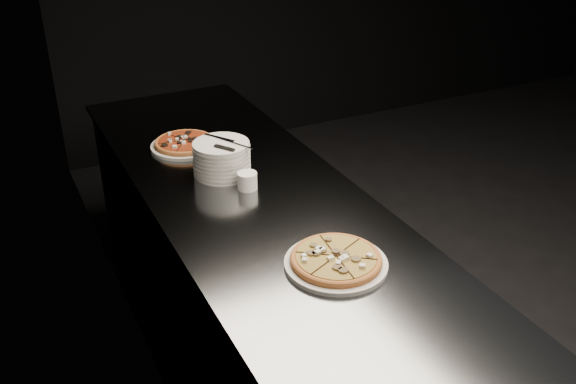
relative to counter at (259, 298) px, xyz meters
name	(u,v)px	position (x,y,z in m)	size (l,w,h in m)	color
wall_left	(141,83)	(-0.37, 0.00, 0.94)	(0.02, 5.00, 2.80)	black
counter	(259,298)	(0.00, 0.00, 0.00)	(0.74, 2.44, 0.92)	slate
pizza_mushroom	(336,260)	(0.03, -0.51, 0.48)	(0.37, 0.37, 0.04)	silver
pizza_tomato	(185,143)	(-0.09, 0.53, 0.48)	(0.29, 0.29, 0.03)	silver
plate_stack	(222,158)	(-0.04, 0.22, 0.52)	(0.22, 0.22, 0.13)	silver
cutlery	(225,143)	(-0.03, 0.21, 0.59)	(0.10, 0.22, 0.01)	silver
ramekin	(247,180)	(0.00, 0.07, 0.49)	(0.07, 0.07, 0.06)	white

